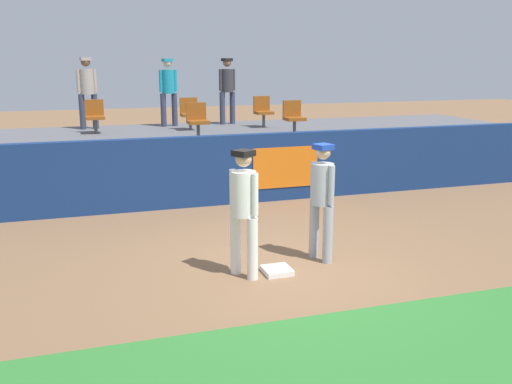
{
  "coord_description": "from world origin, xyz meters",
  "views": [
    {
      "loc": [
        -2.88,
        -7.46,
        3.05
      ],
      "look_at": [
        -0.18,
        0.86,
        1.0
      ],
      "focal_mm": 39.73,
      "sensor_mm": 36.0,
      "label": 1
    }
  ],
  "objects_px": {
    "seat_front_center": "(197,119)",
    "spectator_hooded": "(87,88)",
    "player_runner_visitor": "(322,194)",
    "seat_back_center": "(190,112)",
    "player_fielder_home": "(243,205)",
    "spectator_capped": "(168,87)",
    "seat_front_right": "(294,116)",
    "seat_back_left": "(95,115)",
    "seat_back_right": "(263,110)",
    "spectator_casual": "(227,86)",
    "first_base": "(277,271)"
  },
  "relations": [
    {
      "from": "seat_back_left",
      "to": "seat_back_right",
      "type": "relative_size",
      "value": 1.0
    },
    {
      "from": "spectator_hooded",
      "to": "spectator_casual",
      "type": "relative_size",
      "value": 1.01
    },
    {
      "from": "player_fielder_home",
      "to": "spectator_capped",
      "type": "relative_size",
      "value": 1.0
    },
    {
      "from": "seat_front_center",
      "to": "first_base",
      "type": "bearing_deg",
      "value": -90.72
    },
    {
      "from": "spectator_hooded",
      "to": "seat_front_right",
      "type": "bearing_deg",
      "value": 137.85
    },
    {
      "from": "player_fielder_home",
      "to": "spectator_casual",
      "type": "relative_size",
      "value": 0.99
    },
    {
      "from": "seat_back_right",
      "to": "seat_front_right",
      "type": "relative_size",
      "value": 1.0
    },
    {
      "from": "seat_back_right",
      "to": "spectator_hooded",
      "type": "xyz_separation_m",
      "value": [
        -4.56,
        1.04,
        0.61
      ]
    },
    {
      "from": "player_runner_visitor",
      "to": "seat_front_center",
      "type": "relative_size",
      "value": 2.17
    },
    {
      "from": "seat_back_center",
      "to": "seat_back_right",
      "type": "bearing_deg",
      "value": -0.0
    },
    {
      "from": "player_fielder_home",
      "to": "seat_back_left",
      "type": "relative_size",
      "value": 2.19
    },
    {
      "from": "player_fielder_home",
      "to": "seat_back_center",
      "type": "bearing_deg",
      "value": 143.91
    },
    {
      "from": "first_base",
      "to": "spectator_casual",
      "type": "xyz_separation_m",
      "value": [
        1.56,
        8.49,
        2.27
      ]
    },
    {
      "from": "seat_back_center",
      "to": "spectator_casual",
      "type": "xyz_separation_m",
      "value": [
        1.31,
        1.04,
        0.6
      ]
    },
    {
      "from": "spectator_hooded",
      "to": "player_fielder_home",
      "type": "bearing_deg",
      "value": 90.61
    },
    {
      "from": "seat_back_left",
      "to": "seat_front_right",
      "type": "distance_m",
      "value": 4.97
    },
    {
      "from": "seat_front_center",
      "to": "seat_back_center",
      "type": "bearing_deg",
      "value": 84.27
    },
    {
      "from": "seat_back_center",
      "to": "seat_back_left",
      "type": "relative_size",
      "value": 1.0
    },
    {
      "from": "first_base",
      "to": "spectator_capped",
      "type": "distance_m",
      "value": 8.77
    },
    {
      "from": "seat_front_center",
      "to": "spectator_hooded",
      "type": "relative_size",
      "value": 0.45
    },
    {
      "from": "player_runner_visitor",
      "to": "spectator_capped",
      "type": "height_order",
      "value": "spectator_capped"
    },
    {
      "from": "first_base",
      "to": "seat_back_center",
      "type": "xyz_separation_m",
      "value": [
        0.25,
        7.46,
        1.67
      ]
    },
    {
      "from": "seat_back_center",
      "to": "player_runner_visitor",
      "type": "bearing_deg",
      "value": -85.24
    },
    {
      "from": "seat_back_center",
      "to": "spectator_casual",
      "type": "distance_m",
      "value": 1.78
    },
    {
      "from": "player_fielder_home",
      "to": "spectator_casual",
      "type": "height_order",
      "value": "spectator_casual"
    },
    {
      "from": "spectator_capped",
      "to": "spectator_casual",
      "type": "height_order",
      "value": "spectator_casual"
    },
    {
      "from": "spectator_capped",
      "to": "seat_front_right",
      "type": "bearing_deg",
      "value": 120.42
    },
    {
      "from": "player_runner_visitor",
      "to": "spectator_hooded",
      "type": "xyz_separation_m",
      "value": [
        -3.11,
        8.15,
        1.27
      ]
    },
    {
      "from": "spectator_capped",
      "to": "first_base",
      "type": "bearing_deg",
      "value": 78.48
    },
    {
      "from": "player_runner_visitor",
      "to": "spectator_capped",
      "type": "bearing_deg",
      "value": 170.85
    },
    {
      "from": "spectator_capped",
      "to": "spectator_casual",
      "type": "relative_size",
      "value": 0.99
    },
    {
      "from": "spectator_casual",
      "to": "spectator_hooded",
      "type": "bearing_deg",
      "value": -14.71
    },
    {
      "from": "first_base",
      "to": "seat_front_right",
      "type": "bearing_deg",
      "value": 66.36
    },
    {
      "from": "player_runner_visitor",
      "to": "seat_front_right",
      "type": "bearing_deg",
      "value": 146.98
    },
    {
      "from": "spectator_capped",
      "to": "player_fielder_home",
      "type": "bearing_deg",
      "value": 75.14
    },
    {
      "from": "first_base",
      "to": "spectator_casual",
      "type": "relative_size",
      "value": 0.22
    },
    {
      "from": "seat_back_left",
      "to": "first_base",
      "type": "bearing_deg",
      "value": -73.87
    },
    {
      "from": "player_runner_visitor",
      "to": "seat_back_center",
      "type": "xyz_separation_m",
      "value": [
        -0.59,
        7.12,
        0.65
      ]
    },
    {
      "from": "player_fielder_home",
      "to": "seat_back_left",
      "type": "distance_m",
      "value": 7.62
    },
    {
      "from": "seat_back_center",
      "to": "seat_front_right",
      "type": "relative_size",
      "value": 1.0
    },
    {
      "from": "seat_front_center",
      "to": "spectator_hooded",
      "type": "distance_m",
      "value": 3.73
    },
    {
      "from": "spectator_capped",
      "to": "spectator_casual",
      "type": "xyz_separation_m",
      "value": [
        1.69,
        0.03,
        0.01
      ]
    },
    {
      "from": "player_runner_visitor",
      "to": "spectator_casual",
      "type": "height_order",
      "value": "spectator_casual"
    },
    {
      "from": "player_runner_visitor",
      "to": "seat_back_left",
      "type": "bearing_deg",
      "value": -173.09
    },
    {
      "from": "seat_back_center",
      "to": "seat_back_right",
      "type": "height_order",
      "value": "same"
    },
    {
      "from": "seat_front_center",
      "to": "seat_back_right",
      "type": "bearing_deg",
      "value": 39.06
    },
    {
      "from": "spectator_hooded",
      "to": "spectator_capped",
      "type": "height_order",
      "value": "spectator_hooded"
    },
    {
      "from": "player_fielder_home",
      "to": "player_runner_visitor",
      "type": "relative_size",
      "value": 1.01
    },
    {
      "from": "seat_front_right",
      "to": "seat_front_center",
      "type": "bearing_deg",
      "value": 180.0
    },
    {
      "from": "player_runner_visitor",
      "to": "spectator_hooded",
      "type": "distance_m",
      "value": 8.82
    }
  ]
}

